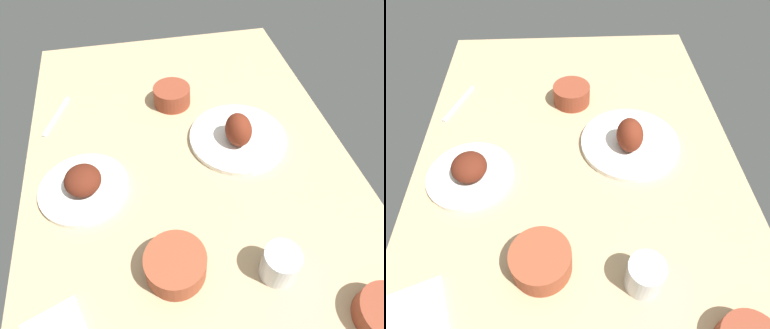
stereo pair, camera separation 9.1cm
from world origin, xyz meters
TOP-DOWN VIEW (x-y plane):
  - dining_table at (0.00, 0.00)cm, footprint 140.00×90.00cm
  - plate_near_viewer at (-1.49, 28.59)cm, footprint 22.94×22.94cm
  - plate_center_main at (7.89, -15.21)cm, footprint 28.32×28.32cm
  - bowl_cream at (-27.72, 9.25)cm, footprint 13.30×13.30cm
  - bowl_onions at (28.99, 0.67)cm, footprint 11.82×11.82cm
  - water_tumbler at (-32.31, -12.14)cm, footprint 7.79×7.79cm
  - fork_loose at (29.54, 37.45)cm, footprint 17.33×7.36cm

SIDE VIEW (x-z plane):
  - dining_table at x=0.00cm, z-range 0.00..4.00cm
  - fork_loose at x=29.54cm, z-range 4.00..4.80cm
  - plate_near_viewer at x=-1.49cm, z-range 2.43..10.21cm
  - plate_center_main at x=7.89cm, z-range 1.31..11.64cm
  - bowl_onions at x=28.99cm, z-range 4.25..10.27cm
  - bowl_cream at x=-27.72cm, z-range 4.26..10.74cm
  - water_tumbler at x=-32.31cm, z-range 4.00..12.26cm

